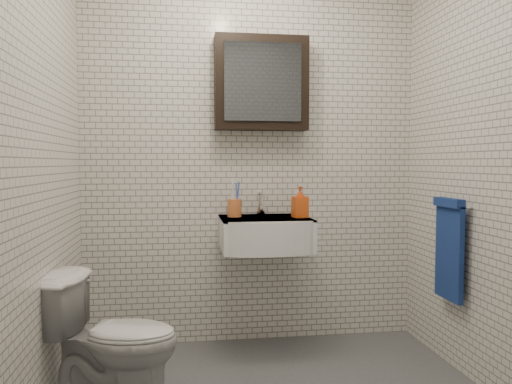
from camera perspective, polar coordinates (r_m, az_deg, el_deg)
The scene contains 8 objects.
room_shell at distance 2.34m, azimuth 2.94°, elevation 10.16°, with size 2.22×2.02×2.51m.
washbasin at distance 3.08m, azimuth 1.15°, elevation -4.74°, with size 0.55×0.50×0.20m.
faucet at distance 3.25m, azimuth 0.59°, elevation -1.44°, with size 0.06×0.20×0.15m.
mirror_cabinet at distance 3.28m, azimuth 0.61°, elevation 12.30°, with size 0.60×0.15×0.60m.
towel_rail at distance 3.06m, azimuth 21.23°, elevation -5.63°, with size 0.09×0.30×0.58m.
toothbrush_cup at distance 3.14m, azimuth -2.47°, elevation -1.72°, with size 0.11×0.11×0.24m.
soap_bottle at distance 3.11m, azimuth 5.05°, elevation -1.14°, with size 0.09×0.09×0.19m, color orange.
toilet at distance 2.64m, azimuth -16.04°, elevation -15.84°, with size 0.36×0.64×0.65m, color silver.
Camera 1 is at (-0.45, -2.27, 1.19)m, focal length 35.00 mm.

